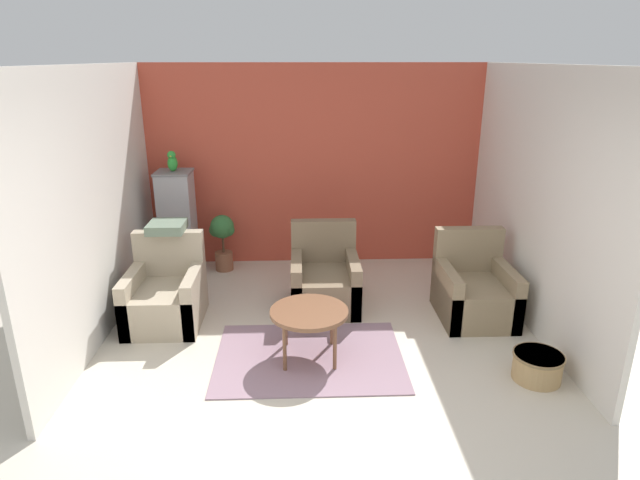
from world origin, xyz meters
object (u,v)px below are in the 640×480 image
at_px(armchair_left, 166,297).
at_px(wicker_basket, 537,366).
at_px(potted_plant, 222,236).
at_px(armchair_middle, 325,281).
at_px(coffee_table, 309,314).
at_px(birdcage, 178,225).
at_px(parrot, 172,162).
at_px(armchair_right, 474,292).

relative_size(armchair_left, wicker_basket, 2.09).
height_order(armchair_left, potted_plant, armchair_left).
bearing_deg(armchair_middle, potted_plant, 139.33).
distance_m(coffee_table, wicker_basket, 2.09).
bearing_deg(birdcage, parrot, 90.00).
height_order(potted_plant, wicker_basket, potted_plant).
bearing_deg(armchair_left, parrot, 95.22).
bearing_deg(armchair_left, birdcage, 95.23).
distance_m(armchair_left, parrot, 1.83).
bearing_deg(birdcage, armchair_middle, -28.95).
relative_size(armchair_left, armchair_right, 1.00).
bearing_deg(armchair_middle, coffee_table, -99.77).
relative_size(armchair_right, potted_plant, 1.21).
xyz_separation_m(armchair_right, parrot, (-3.47, 1.38, 1.20)).
xyz_separation_m(armchair_middle, birdcage, (-1.85, 1.02, 0.39)).
bearing_deg(coffee_table, parrot, 127.05).
height_order(armchair_left, birdcage, birdcage).
xyz_separation_m(armchair_middle, potted_plant, (-1.30, 1.12, 0.19)).
height_order(armchair_left, armchair_right, same).
relative_size(coffee_table, wicker_basket, 1.66).
relative_size(birdcage, potted_plant, 1.80).
bearing_deg(armchair_middle, birdcage, 151.05).
relative_size(armchair_right, wicker_basket, 2.09).
distance_m(armchair_left, armchair_right, 3.34).
relative_size(birdcage, wicker_basket, 3.11).
height_order(coffee_table, wicker_basket, coffee_table).
height_order(coffee_table, birdcage, birdcage).
bearing_deg(birdcage, armchair_left, -84.77).
bearing_deg(parrot, wicker_basket, -35.62).
bearing_deg(armchair_left, armchair_right, -0.10).
relative_size(armchair_left, potted_plant, 1.21).
relative_size(armchair_middle, birdcage, 0.67).
xyz_separation_m(armchair_left, birdcage, (-0.13, 1.38, 0.39)).
bearing_deg(potted_plant, armchair_middle, -40.67).
distance_m(armchair_middle, birdcage, 2.15).
relative_size(armchair_left, parrot, 3.52).
height_order(birdcage, wicker_basket, birdcage).
xyz_separation_m(armchair_left, armchair_middle, (1.72, 0.35, 0.00)).
distance_m(coffee_table, armchair_left, 1.73).
bearing_deg(coffee_table, wicker_basket, -12.32).
distance_m(coffee_table, armchair_right, 2.00).
bearing_deg(armchair_middle, armchair_right, -12.49).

